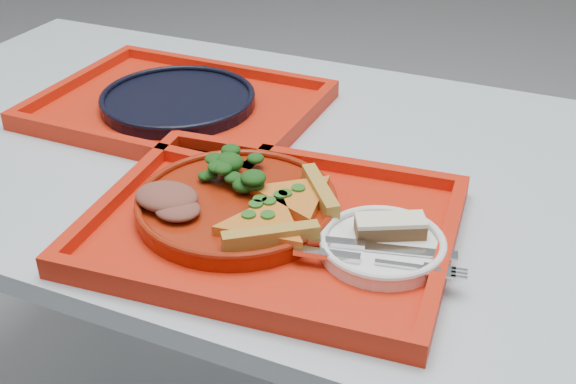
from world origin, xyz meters
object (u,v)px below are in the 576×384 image
(dinner_plate, at_px, (237,206))
(navy_plate, at_px, (178,102))
(dessert_bar, at_px, (390,226))
(tray_far, at_px, (179,109))
(tray_main, at_px, (272,229))

(dinner_plate, distance_m, navy_plate, 0.35)
(navy_plate, bearing_deg, dinner_plate, -46.44)
(navy_plate, bearing_deg, dessert_bar, -28.76)
(tray_far, xyz_separation_m, dinner_plate, (0.24, -0.26, 0.02))
(dinner_plate, bearing_deg, tray_far, 133.56)
(navy_plate, bearing_deg, tray_main, -41.71)
(tray_main, xyz_separation_m, tray_far, (-0.30, 0.27, 0.00))
(dinner_plate, xyz_separation_m, navy_plate, (-0.24, 0.26, -0.00))
(tray_main, height_order, tray_far, same)
(tray_main, relative_size, dinner_plate, 1.73)
(dinner_plate, relative_size, navy_plate, 1.00)
(tray_far, bearing_deg, tray_main, -41.43)
(tray_far, bearing_deg, dinner_plate, -46.15)
(tray_main, distance_m, dessert_bar, 0.15)
(tray_far, xyz_separation_m, navy_plate, (0.00, 0.00, 0.01))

